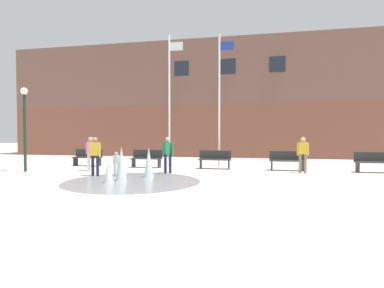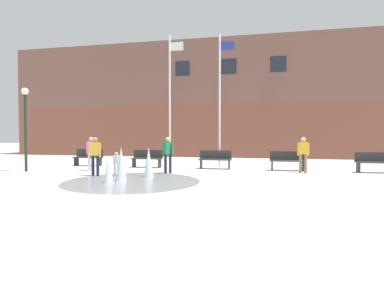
# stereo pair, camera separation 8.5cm
# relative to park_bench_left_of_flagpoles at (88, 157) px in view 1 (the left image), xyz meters

# --- Properties ---
(ground_plane) EXTENTS (100.00, 100.00, 0.00)m
(ground_plane) POSITION_rel_park_bench_left_of_flagpoles_xyz_m (7.04, -9.79, -0.48)
(ground_plane) COLOR #B2ADA3
(library_building) EXTENTS (36.00, 6.05, 8.94)m
(library_building) POSITION_rel_park_bench_left_of_flagpoles_xyz_m (7.04, 10.34, 3.99)
(library_building) COLOR brown
(library_building) RESTS_ON ground
(splash_fountain) EXTENTS (4.91, 4.91, 1.25)m
(splash_fountain) POSITION_rel_park_bench_left_of_flagpoles_xyz_m (4.37, -4.46, -0.06)
(splash_fountain) COLOR gray
(splash_fountain) RESTS_ON ground
(park_bench_left_of_flagpoles) EXTENTS (1.60, 0.44, 0.91)m
(park_bench_left_of_flagpoles) POSITION_rel_park_bench_left_of_flagpoles_xyz_m (0.00, 0.00, 0.00)
(park_bench_left_of_flagpoles) COLOR #28282D
(park_bench_left_of_flagpoles) RESTS_ON ground
(park_bench_under_left_flagpole) EXTENTS (1.60, 0.44, 0.91)m
(park_bench_under_left_flagpole) POSITION_rel_park_bench_left_of_flagpoles_xyz_m (3.44, -0.12, 0.00)
(park_bench_under_left_flagpole) COLOR #28282D
(park_bench_under_left_flagpole) RESTS_ON ground
(park_bench_center) EXTENTS (1.60, 0.44, 0.91)m
(park_bench_center) POSITION_rel_park_bench_left_of_flagpoles_xyz_m (6.99, -0.04, 0.00)
(park_bench_center) COLOR #28282D
(park_bench_center) RESTS_ON ground
(park_bench_near_trashcan) EXTENTS (1.60, 0.44, 0.91)m
(park_bench_near_trashcan) POSITION_rel_park_bench_left_of_flagpoles_xyz_m (10.43, -0.08, 0.00)
(park_bench_near_trashcan) COLOR #28282D
(park_bench_near_trashcan) RESTS_ON ground
(park_bench_far_right) EXTENTS (1.60, 0.44, 0.91)m
(park_bench_far_right) POSITION_rel_park_bench_left_of_flagpoles_xyz_m (14.17, -0.17, 0.00)
(park_bench_far_right) COLOR #28282D
(park_bench_far_right) RESTS_ON ground
(adult_watching) EXTENTS (0.50, 0.27, 1.59)m
(adult_watching) POSITION_rel_park_bench_left_of_flagpoles_xyz_m (11.00, -1.01, 0.45)
(adult_watching) COLOR #89755B
(adult_watching) RESTS_ON ground
(adult_near_bench) EXTENTS (0.50, 0.35, 1.59)m
(adult_near_bench) POSITION_rel_park_bench_left_of_flagpoles_xyz_m (1.36, -2.03, 0.45)
(adult_near_bench) COLOR silver
(adult_near_bench) RESTS_ON ground
(child_in_fountain) EXTENTS (0.31, 0.15, 0.99)m
(child_in_fountain) POSITION_rel_park_bench_left_of_flagpoles_xyz_m (3.32, -3.44, 0.10)
(child_in_fountain) COLOR silver
(child_in_fountain) RESTS_ON ground
(teen_by_trashcan) EXTENTS (0.50, 0.28, 1.59)m
(teen_by_trashcan) POSITION_rel_park_bench_left_of_flagpoles_xyz_m (2.48, -3.63, 0.45)
(teen_by_trashcan) COLOR #1E233D
(teen_by_trashcan) RESTS_ON ground
(adult_in_red) EXTENTS (0.50, 0.39, 1.59)m
(adult_in_red) POSITION_rel_park_bench_left_of_flagpoles_xyz_m (5.17, -2.23, 0.45)
(adult_in_red) COLOR #1E233D
(adult_in_red) RESTS_ON ground
(flagpole_left) EXTENTS (0.80, 0.10, 7.06)m
(flagpole_left) POSITION_rel_park_bench_left_of_flagpoles_xyz_m (4.43, 0.80, 3.29)
(flagpole_left) COLOR silver
(flagpole_left) RESTS_ON ground
(flagpole_right) EXTENTS (0.80, 0.10, 6.93)m
(flagpole_right) POSITION_rel_park_bench_left_of_flagpoles_xyz_m (7.14, 0.80, 3.22)
(flagpole_right) COLOR silver
(flagpole_right) RESTS_ON ground
(lamp_post_left_lane) EXTENTS (0.32, 0.32, 3.85)m
(lamp_post_left_lane) POSITION_rel_park_bench_left_of_flagpoles_xyz_m (-1.43, -2.92, 2.04)
(lamp_post_left_lane) COLOR #192D23
(lamp_post_left_lane) RESTS_ON ground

